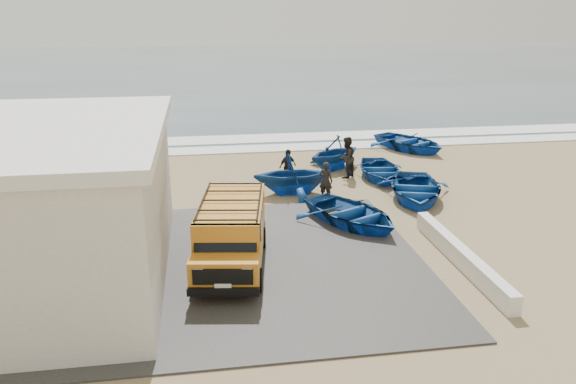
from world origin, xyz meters
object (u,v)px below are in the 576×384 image
boat_far_left (335,153)px  fisherman_front (326,181)px  fisherman_middle (346,157)px  boat_near_left (351,213)px  boat_near_right (415,189)px  building (8,206)px  boat_mid_right (379,170)px  boat_mid_left (293,174)px  boat_far_right (410,142)px  van (231,232)px  fisherman_back (288,167)px  parapet (461,256)px

boat_far_left → fisherman_front: (-1.36, -4.21, -0.03)m
boat_far_left → fisherman_middle: 1.42m
boat_near_left → boat_near_right: (3.18, 2.27, 0.02)m
building → boat_mid_right: 15.19m
building → fisherman_front: (9.88, 5.41, -1.40)m
fisherman_front → fisherman_middle: fisherman_middle is taller
boat_near_left → boat_near_right: bearing=7.5°
boat_mid_left → boat_far_right: boat_mid_left is taller
van → fisherman_back: 8.25m
boat_far_left → fisherman_front: 4.42m
building → fisherman_middle: 14.13m
boat_near_left → boat_far_right: size_ratio=0.95×
boat_near_right → boat_mid_right: bearing=116.1°
boat_mid_left → fisherman_middle: bearing=-55.7°
building → boat_near_left: (10.17, 2.61, -1.75)m
boat_mid_right → van: bearing=-123.6°
parapet → van: bearing=171.5°
boat_near_right → boat_far_right: boat_far_right is taller
fisherman_middle → building: bearing=-9.4°
boat_far_right → boat_near_left: bearing=-148.3°
fisherman_front → fisherman_back: fisherman_front is taller
parapet → boat_near_right: (0.85, 5.88, 0.16)m
fisherman_front → boat_far_right: bearing=-97.5°
parapet → boat_mid_right: 8.91m
boat_mid_left → van: bearing=154.9°
boat_near_left → boat_far_left: 7.10m
boat_near_left → boat_mid_left: boat_mid_left is taller
fisherman_middle → boat_near_left: bearing=32.1°
boat_near_left → boat_near_right: 3.91m
boat_near_left → boat_far_left: boat_far_left is taller
building → boat_far_right: building is taller
fisherman_front → fisherman_middle: 3.21m
boat_near_left → fisherman_middle: (1.27, 5.60, 0.50)m
boat_near_right → boat_far_left: (-2.12, 4.74, 0.36)m
van → boat_near_right: size_ratio=1.15×
boat_mid_left → boat_near_left: bearing=-159.5°
boat_near_right → fisherman_middle: fisherman_middle is taller
van → boat_mid_left: (2.84, 6.31, -0.23)m
boat_near_left → boat_mid_right: 5.94m
boat_near_left → boat_far_right: (5.85, 9.98, 0.02)m
van → boat_far_right: (10.13, 12.60, -0.62)m
building → boat_far_right: size_ratio=2.23×
boat_far_right → boat_near_right: bearing=-137.0°
boat_near_right → fisherman_front: (-3.47, 0.53, 0.33)m
van → parapet: bearing=0.1°
boat_near_left → boat_far_right: 11.57m
building → boat_mid_right: (12.85, 7.91, -1.79)m
parapet → van: size_ratio=1.25×
building → boat_near_left: 10.64m
boat_far_right → van: bearing=-156.8°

